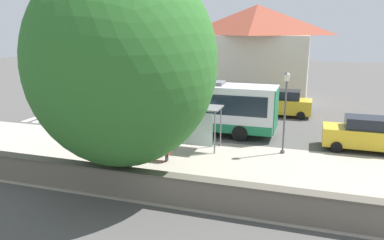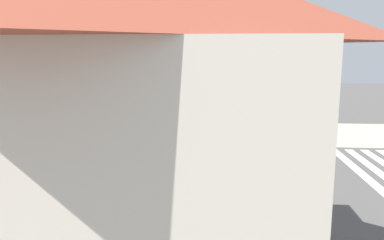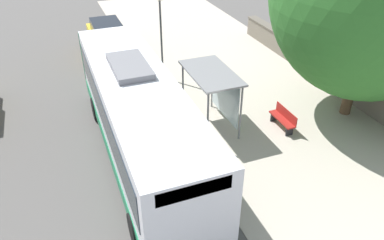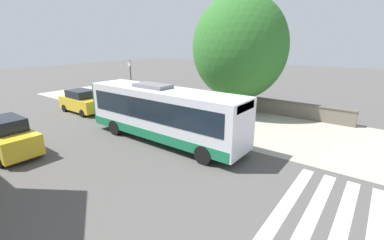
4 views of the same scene
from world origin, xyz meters
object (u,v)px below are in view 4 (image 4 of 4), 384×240
object	(u,v)px
pedestrian	(236,133)
street_lamp_near	(131,83)
bus_shelter	(184,97)
bus	(163,113)
parked_car_far_lane	(8,137)
shade_tree	(240,48)
parked_car_behind_bus	(82,102)
bench	(218,114)

from	to	relation	value
pedestrian	street_lamp_near	size ratio (longest dim) A/B	0.37
bus_shelter	street_lamp_near	distance (m)	5.12
bus	pedestrian	distance (m)	4.56
bus_shelter	parked_car_far_lane	distance (m)	11.00
bus	shade_tree	distance (m)	10.06
street_lamp_near	parked_car_behind_bus	size ratio (longest dim) A/B	1.03
bus_shelter	bus	bearing A→B (deg)	17.49
bench	parked_car_behind_bus	world-z (taller)	parked_car_behind_bus
pedestrian	parked_car_far_lane	xyz separation A→B (m)	(8.19, -9.61, 0.00)
pedestrian	parked_car_far_lane	distance (m)	12.63
parked_car_behind_bus	street_lamp_near	bearing A→B (deg)	114.85
bench	parked_car_far_lane	bearing A→B (deg)	-23.94
bus_shelter	street_lamp_near	xyz separation A→B (m)	(0.67, -5.04, 0.65)
bench	street_lamp_near	world-z (taller)	street_lamp_near
bus_shelter	bench	distance (m)	3.35
street_lamp_near	shade_tree	distance (m)	9.56
shade_tree	street_lamp_near	bearing A→B (deg)	-43.66
pedestrian	street_lamp_near	xyz separation A→B (m)	(-1.19, -10.32, 1.73)
bus_shelter	bench	bearing A→B (deg)	153.61
parked_car_far_lane	pedestrian	bearing A→B (deg)	130.45
pedestrian	shade_tree	xyz separation A→B (m)	(-7.81, -4.01, 4.52)
pedestrian	bench	size ratio (longest dim) A/B	1.14
bus	shade_tree	size ratio (longest dim) A/B	1.10
parked_car_behind_bus	bus	bearing A→B (deg)	86.07
bench	pedestrian	bearing A→B (deg)	41.48
bus_shelter	pedestrian	size ratio (longest dim) A/B	1.80
bus	street_lamp_near	bearing A→B (deg)	-114.18
bus	bench	bearing A→B (deg)	177.82
bus_shelter	parked_car_far_lane	size ratio (longest dim) A/B	0.71
bus_shelter	parked_car_behind_bus	size ratio (longest dim) A/B	0.68
pedestrian	bench	world-z (taller)	pedestrian
shade_tree	parked_car_behind_bus	world-z (taller)	shade_tree
bus	street_lamp_near	xyz separation A→B (m)	(-2.75, -6.11, 0.90)
parked_car_behind_bus	parked_car_far_lane	distance (m)	8.94
street_lamp_near	parked_car_far_lane	xyz separation A→B (m)	(9.38, 0.71, -1.72)
bench	parked_car_far_lane	xyz separation A→B (m)	(12.69, -5.63, 0.53)
pedestrian	bench	distance (m)	6.03
pedestrian	parked_car_behind_bus	xyz separation A→B (m)	(0.83, -14.69, -0.04)
parked_car_behind_bus	bus_shelter	bearing A→B (deg)	105.99
bench	parked_car_behind_bus	bearing A→B (deg)	-63.55
shade_tree	parked_car_behind_bus	bearing A→B (deg)	-51.04
pedestrian	street_lamp_near	bearing A→B (deg)	-96.59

